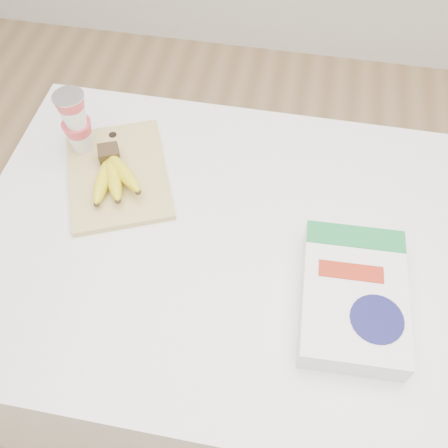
{
  "coord_description": "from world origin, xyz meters",
  "views": [
    {
      "loc": [
        0.04,
        -0.59,
        1.87
      ],
      "look_at": [
        -0.07,
        0.01,
        0.99
      ],
      "focal_mm": 40.0,
      "sensor_mm": 36.0,
      "label": 1
    }
  ],
  "objects_px": {
    "table": "(246,329)",
    "cereal_box": "(353,296)",
    "yogurt_stack": "(76,121)",
    "bananas": "(113,174)",
    "cutting_board": "(118,174)"
  },
  "relations": [
    {
      "from": "cutting_board",
      "to": "cereal_box",
      "type": "distance_m",
      "value": 0.61
    },
    {
      "from": "cutting_board",
      "to": "yogurt_stack",
      "type": "relative_size",
      "value": 1.88
    },
    {
      "from": "cutting_board",
      "to": "table",
      "type": "bearing_deg",
      "value": -43.36
    },
    {
      "from": "cutting_board",
      "to": "bananas",
      "type": "relative_size",
      "value": 1.73
    },
    {
      "from": "bananas",
      "to": "cereal_box",
      "type": "distance_m",
      "value": 0.6
    },
    {
      "from": "table",
      "to": "cereal_box",
      "type": "xyz_separation_m",
      "value": [
        0.21,
        -0.11,
        0.51
      ]
    },
    {
      "from": "table",
      "to": "cutting_board",
      "type": "xyz_separation_m",
      "value": [
        -0.35,
        0.13,
        0.48
      ]
    },
    {
      "from": "table",
      "to": "yogurt_stack",
      "type": "distance_m",
      "value": 0.76
    },
    {
      "from": "cereal_box",
      "to": "bananas",
      "type": "bearing_deg",
      "value": 156.95
    },
    {
      "from": "yogurt_stack",
      "to": "cutting_board",
      "type": "bearing_deg",
      "value": -29.74
    },
    {
      "from": "bananas",
      "to": "table",
      "type": "bearing_deg",
      "value": -16.67
    },
    {
      "from": "yogurt_stack",
      "to": "cereal_box",
      "type": "xyz_separation_m",
      "value": [
        0.67,
        -0.3,
        -0.07
      ]
    },
    {
      "from": "bananas",
      "to": "cereal_box",
      "type": "xyz_separation_m",
      "value": [
        0.56,
        -0.21,
        -0.01
      ]
    },
    {
      "from": "yogurt_stack",
      "to": "bananas",
      "type": "bearing_deg",
      "value": -39.22
    },
    {
      "from": "yogurt_stack",
      "to": "cereal_box",
      "type": "height_order",
      "value": "yogurt_stack"
    }
  ]
}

